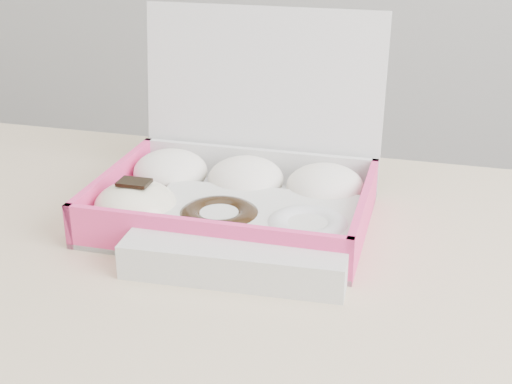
# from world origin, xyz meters

# --- Properties ---
(table) EXTENTS (1.20, 0.80, 0.75)m
(table) POSITION_xyz_m (0.00, 0.00, 0.67)
(table) COLOR #D2BA8A
(table) RESTS_ON ground
(donut_box) EXTENTS (0.32, 0.27, 0.23)m
(donut_box) POSITION_xyz_m (-0.10, 0.15, 0.79)
(donut_box) COLOR silver
(donut_box) RESTS_ON table
(newspapers) EXTENTS (0.24, 0.20, 0.04)m
(newspapers) POSITION_xyz_m (-0.06, 0.07, 0.77)
(newspapers) COLOR silver
(newspapers) RESTS_ON table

